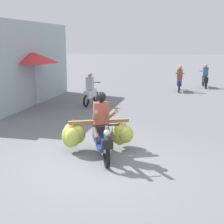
{
  "coord_description": "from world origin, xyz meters",
  "views": [
    {
      "loc": [
        1.89,
        -6.18,
        2.72
      ],
      "look_at": [
        -0.0,
        1.6,
        0.9
      ],
      "focal_mm": 50.28,
      "sensor_mm": 36.0,
      "label": 1
    }
  ],
  "objects_px": {
    "motorbike_distant_ahead_left": "(180,81)",
    "motorbike_distant_ahead_right": "(90,92)",
    "motorbike_main_loaded": "(96,133)",
    "motorbike_distant_far_ahead": "(205,78)",
    "market_umbrella_near_shop": "(34,57)"
  },
  "relations": [
    {
      "from": "motorbike_main_loaded",
      "to": "market_umbrella_near_shop",
      "type": "height_order",
      "value": "market_umbrella_near_shop"
    },
    {
      "from": "motorbike_main_loaded",
      "to": "motorbike_distant_ahead_right",
      "type": "xyz_separation_m",
      "value": [
        -1.93,
        5.66,
        0.05
      ]
    },
    {
      "from": "motorbike_distant_ahead_right",
      "to": "motorbike_distant_far_ahead",
      "type": "bearing_deg",
      "value": 52.58
    },
    {
      "from": "motorbike_distant_ahead_right",
      "to": "market_umbrella_near_shop",
      "type": "bearing_deg",
      "value": -160.26
    },
    {
      "from": "motorbike_distant_far_ahead",
      "to": "market_umbrella_near_shop",
      "type": "bearing_deg",
      "value": -134.41
    },
    {
      "from": "motorbike_main_loaded",
      "to": "motorbike_distant_far_ahead",
      "type": "xyz_separation_m",
      "value": [
        3.1,
        12.25,
        0.05
      ]
    },
    {
      "from": "motorbike_distant_ahead_left",
      "to": "motorbike_distant_ahead_right",
      "type": "relative_size",
      "value": 1.0
    },
    {
      "from": "motorbike_distant_ahead_right",
      "to": "market_umbrella_near_shop",
      "type": "distance_m",
      "value": 2.75
    },
    {
      "from": "motorbike_distant_ahead_left",
      "to": "motorbike_distant_ahead_right",
      "type": "bearing_deg",
      "value": -127.44
    },
    {
      "from": "motorbike_main_loaded",
      "to": "motorbike_distant_far_ahead",
      "type": "height_order",
      "value": "motorbike_main_loaded"
    },
    {
      "from": "motorbike_distant_ahead_right",
      "to": "motorbike_distant_far_ahead",
      "type": "relative_size",
      "value": 1.0
    },
    {
      "from": "motorbike_main_loaded",
      "to": "motorbike_distant_ahead_left",
      "type": "relative_size",
      "value": 1.22
    },
    {
      "from": "motorbike_main_loaded",
      "to": "motorbike_distant_far_ahead",
      "type": "relative_size",
      "value": 1.22
    },
    {
      "from": "motorbike_distant_ahead_right",
      "to": "motorbike_distant_ahead_left",
      "type": "bearing_deg",
      "value": 52.56
    },
    {
      "from": "motorbike_distant_far_ahead",
      "to": "motorbike_distant_ahead_left",
      "type": "bearing_deg",
      "value": -127.36
    }
  ]
}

